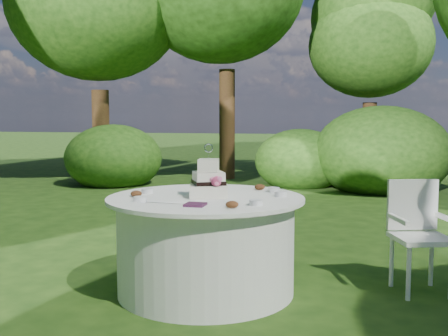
{
  "coord_description": "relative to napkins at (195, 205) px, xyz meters",
  "views": [
    {
      "loc": [
        1.11,
        -3.95,
        1.39
      ],
      "look_at": [
        0.15,
        0.0,
        1.0
      ],
      "focal_mm": 42.0,
      "sensor_mm": 36.0,
      "label": 1
    }
  ],
  "objects": [
    {
      "name": "petal_cups",
      "position": [
        -0.0,
        0.4,
        0.02
      ],
      "size": [
        0.97,
        1.03,
        0.05
      ],
      "color": "#562D16",
      "rests_on": "table"
    },
    {
      "name": "napkins",
      "position": [
        0.0,
        0.0,
        0.0
      ],
      "size": [
        0.14,
        0.14,
        0.02
      ],
      "primitive_type": "cube",
      "color": "#491F3F",
      "rests_on": "table"
    },
    {
      "name": "ground",
      "position": [
        -0.05,
        0.44,
        -0.78
      ],
      "size": [
        80.0,
        80.0,
        0.0
      ],
      "primitive_type": "plane",
      "color": "#19370F",
      "rests_on": "ground"
    },
    {
      "name": "cake",
      "position": [
        -0.02,
        0.43,
        0.1
      ],
      "size": [
        0.36,
        0.36,
        0.42
      ],
      "color": "white",
      "rests_on": "table"
    },
    {
      "name": "table",
      "position": [
        -0.05,
        0.44,
        -0.39
      ],
      "size": [
        1.56,
        1.56,
        0.77
      ],
      "color": "silver",
      "rests_on": "ground"
    },
    {
      "name": "votives",
      "position": [
        0.08,
        0.42,
        0.01
      ],
      "size": [
        1.19,
        0.85,
        0.04
      ],
      "color": "white",
      "rests_on": "table"
    },
    {
      "name": "chair",
      "position": [
        1.6,
        0.88,
        -0.26
      ],
      "size": [
        0.52,
        0.52,
        0.89
      ],
      "color": "white",
      "rests_on": "ground"
    },
    {
      "name": "feather_plume",
      "position": [
        -0.2,
        0.07,
        -0.0
      ],
      "size": [
        0.48,
        0.07,
        0.01
      ],
      "primitive_type": "ellipsoid",
      "color": "white",
      "rests_on": "table"
    }
  ]
}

